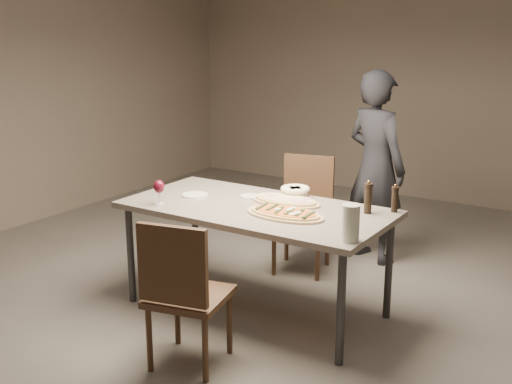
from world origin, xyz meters
The scene contains 14 objects.
room centered at (0.00, 0.00, 1.40)m, with size 7.00×7.00×7.00m.
dining_table centered at (0.00, 0.00, 0.69)m, with size 1.80×0.90×0.75m.
zucchini_pizza centered at (0.27, -0.08, 0.77)m, with size 0.54×0.30×0.05m.
ham_pizza centered at (0.12, 0.19, 0.77)m, with size 0.51×0.28×0.04m.
bread_basket centered at (0.10, 0.36, 0.79)m, with size 0.21×0.21×0.07m.
oil_dish centered at (-0.16, 0.16, 0.76)m, with size 0.14×0.14×0.02m.
pepper_mill_left centered at (0.69, 0.26, 0.85)m, with size 0.06×0.06×0.22m.
pepper_mill_right centered at (0.83, 0.38, 0.84)m, with size 0.05×0.05×0.19m.
carafe centered at (0.83, -0.31, 0.86)m, with size 0.10×0.10×0.21m.
wine_glass centered at (-0.58, -0.31, 0.87)m, with size 0.08×0.08×0.17m.
side_plate centered at (-0.51, -0.01, 0.76)m, with size 0.18×0.18×0.01m.
chair_near centered at (0.09, -0.90, 0.51)m, with size 0.51×0.51×0.90m.
chair_far centered at (-0.11, 0.90, 0.51)m, with size 0.52×0.52×0.91m.
diner centered at (0.28, 1.39, 0.80)m, with size 0.58×0.38×1.59m, color black.
Camera 1 is at (2.24, -3.49, 1.95)m, focal length 45.00 mm.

